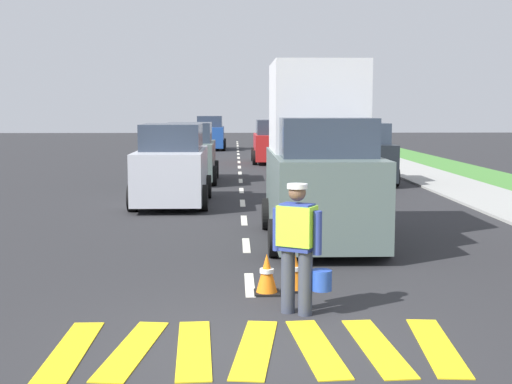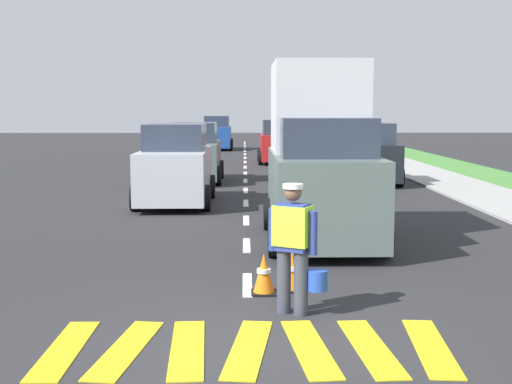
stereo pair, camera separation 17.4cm
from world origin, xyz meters
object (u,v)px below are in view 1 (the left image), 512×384
(road_worker, at_px, (299,242))
(car_oncoming_lead, at_px, (172,167))
(traffic_cone_near, at_px, (267,274))
(car_outgoing_far, at_px, (271,143))
(car_parked_far, at_px, (362,155))
(car_oncoming_third, at_px, (210,134))
(delivery_truck, at_px, (319,159))
(car_oncoming_second, at_px, (189,154))
(traffic_cone_far, at_px, (295,271))

(road_worker, relative_size, car_oncoming_lead, 0.39)
(road_worker, bearing_deg, traffic_cone_near, 110.15)
(car_oncoming_lead, height_order, car_outgoing_far, car_oncoming_lead)
(car_oncoming_lead, relative_size, car_parked_far, 1.11)
(traffic_cone_near, relative_size, car_parked_far, 0.15)
(car_oncoming_lead, relative_size, car_oncoming_third, 1.10)
(delivery_truck, xyz_separation_m, car_parked_far, (2.81, 10.55, -0.63))
(car_oncoming_third, bearing_deg, delivery_truck, -84.02)
(road_worker, distance_m, delivery_truck, 5.19)
(delivery_truck, xyz_separation_m, car_outgoing_far, (0.11, 19.88, -0.65))
(car_outgoing_far, bearing_deg, traffic_cone_near, -93.19)
(road_worker, xyz_separation_m, car_oncoming_third, (-2.37, 35.98, 0.07))
(delivery_truck, distance_m, car_oncoming_lead, 6.31)
(delivery_truck, height_order, car_oncoming_lead, delivery_truck)
(traffic_cone_near, xyz_separation_m, car_oncoming_third, (-2.01, 35.01, 0.71))
(delivery_truck, bearing_deg, car_oncoming_second, 106.32)
(traffic_cone_far, distance_m, car_parked_far, 14.94)
(car_oncoming_second, bearing_deg, delivery_truck, -73.68)
(road_worker, relative_size, car_oncoming_second, 0.42)
(traffic_cone_far, xyz_separation_m, car_outgoing_far, (0.93, 23.80, 0.68))
(delivery_truck, bearing_deg, traffic_cone_far, -101.80)
(traffic_cone_near, distance_m, car_oncoming_lead, 9.66)
(car_oncoming_third, bearing_deg, car_outgoing_far, -73.12)
(car_oncoming_second, xyz_separation_m, car_outgoing_far, (3.40, 8.65, -0.02))
(traffic_cone_near, bearing_deg, car_parked_far, 74.58)
(car_outgoing_far, xyz_separation_m, car_parked_far, (2.71, -9.33, 0.02))
(traffic_cone_near, relative_size, delivery_truck, 0.13)
(traffic_cone_near, height_order, delivery_truck, delivery_truck)
(traffic_cone_near, relative_size, car_oncoming_lead, 0.14)
(traffic_cone_far, relative_size, delivery_truck, 0.12)
(road_worker, distance_m, car_oncoming_lead, 10.67)
(delivery_truck, relative_size, car_oncoming_third, 1.19)
(road_worker, height_order, car_oncoming_lead, car_oncoming_lead)
(road_worker, relative_size, car_oncoming_third, 0.43)
(traffic_cone_far, relative_size, car_parked_far, 0.15)
(car_oncoming_third, bearing_deg, traffic_cone_near, -86.71)
(delivery_truck, height_order, car_outgoing_far, delivery_truck)
(traffic_cone_far, bearing_deg, car_outgoing_far, 87.77)
(traffic_cone_near, bearing_deg, traffic_cone_far, 22.59)
(road_worker, relative_size, car_parked_far, 0.44)
(traffic_cone_far, height_order, car_oncoming_lead, car_oncoming_lead)
(car_oncoming_second, height_order, car_parked_far, same)
(car_oncoming_lead, bearing_deg, car_outgoing_far, 76.56)
(traffic_cone_far, height_order, car_outgoing_far, car_outgoing_far)
(delivery_truck, distance_m, car_parked_far, 10.94)
(car_oncoming_second, relative_size, car_parked_far, 1.05)
(traffic_cone_near, relative_size, car_outgoing_far, 0.15)
(traffic_cone_far, bearing_deg, car_parked_far, 75.91)
(car_outgoing_far, bearing_deg, car_oncoming_lead, -103.44)
(traffic_cone_near, xyz_separation_m, car_outgoing_far, (1.33, 23.97, 0.68))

